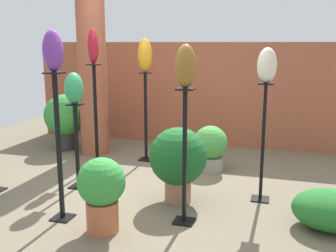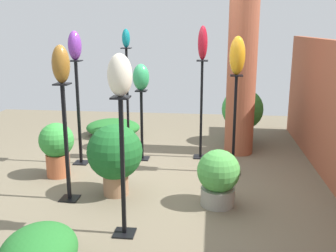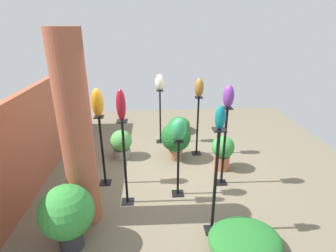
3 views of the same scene
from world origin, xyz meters
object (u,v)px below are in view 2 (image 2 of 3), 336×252
art_vase_teal (126,38)px  potted_plant_front_left (242,111)px  potted_plant_front_right (57,146)px  art_vase_jade (141,77)px  potted_plant_back_center (218,176)px  pedestal_teal (128,99)px  art_vase_amber (237,56)px  art_vase_ruby (203,43)px  pedestal_ruby (201,114)px  pedestal_bronze (66,148)px  art_vase_bronze (61,64)px  art_vase_violet (75,46)px  pedestal_violet (79,117)px  art_vase_ivory (120,75)px  potted_plant_mid_left (115,154)px  brick_pillar (242,64)px  pedestal_amber (234,129)px  pedestal_ivory (123,174)px  pedestal_jade (142,128)px

art_vase_teal → potted_plant_front_left: bearing=94.7°
art_vase_teal → potted_plant_front_right: size_ratio=0.42×
art_vase_jade → potted_plant_back_center: bearing=37.4°
pedestal_teal → art_vase_jade: size_ratio=4.25×
art_vase_amber → art_vase_ruby: art_vase_ruby is taller
pedestal_ruby → art_vase_teal: bearing=-120.2°
pedestal_bronze → potted_plant_front_right: size_ratio=1.86×
potted_plant_back_center → art_vase_bronze: bearing=-88.4°
art_vase_violet → potted_plant_front_right: bearing=-14.9°
pedestal_violet → pedestal_teal: pedestal_teal is taller
pedestal_bronze → art_vase_bronze: 0.92m
pedestal_teal → potted_plant_front_right: (1.70, -0.58, -0.33)m
art_vase_bronze → art_vase_ivory: bearing=48.9°
pedestal_bronze → art_vase_amber: size_ratio=2.75×
potted_plant_mid_left → pedestal_bronze: bearing=-68.4°
pedestal_ruby → potted_plant_front_right: pedestal_ruby is taller
brick_pillar → pedestal_violet: bearing=-71.3°
art_vase_violet → potted_plant_front_left: (-1.34, 2.37, -1.13)m
brick_pillar → pedestal_amber: brick_pillar is taller
pedestal_teal → art_vase_ivory: bearing=11.3°
art_vase_ivory → art_vase_bronze: 1.06m
potted_plant_front_left → potted_plant_front_right: potted_plant_front_left is taller
art_vase_amber → art_vase_jade: art_vase_amber is taller
art_vase_jade → potted_plant_front_right: art_vase_jade is taller
pedestal_ruby → art_vase_violet: (0.45, -1.71, 1.00)m
pedestal_ivory → pedestal_bronze: size_ratio=0.99×
pedestal_violet → potted_plant_back_center: size_ratio=2.34×
pedestal_ivory → art_vase_amber: art_vase_amber is taller
art_vase_ruby → brick_pillar: bearing=118.9°
potted_plant_front_left → potted_plant_front_right: bearing=-53.5°
pedestal_ivory → pedestal_amber: size_ratio=1.00×
potted_plant_back_center → potted_plant_front_left: (-2.50, 0.43, 0.21)m
pedestal_bronze → pedestal_teal: bearing=175.7°
pedestal_jade → potted_plant_mid_left: size_ratio=1.23×
pedestal_bronze → art_vase_teal: 2.65m
art_vase_bronze → potted_plant_mid_left: size_ratio=0.48×
pedestal_violet → pedestal_teal: 1.27m
pedestal_ruby → potted_plant_mid_left: size_ratio=1.73×
brick_pillar → art_vase_jade: brick_pillar is taller
pedestal_violet → pedestal_ruby: (-0.45, 1.71, -0.01)m
pedestal_jade → art_vase_violet: size_ratio=2.65×
art_vase_jade → art_vase_bronze: (1.49, -0.58, 0.31)m
pedestal_amber → potted_plant_back_center: size_ratio=2.10×
art_vase_bronze → potted_plant_back_center: bearing=91.6°
art_vase_ivory → pedestal_jade: bearing=-174.4°
art_vase_bronze → pedestal_ivory: bearing=48.9°
art_vase_violet → art_vase_amber: 2.17m
pedestal_ruby → pedestal_jade: bearing=-79.0°
art_vase_ivory → art_vase_ruby: size_ratio=0.78×
potted_plant_front_right → art_vase_ruby: bearing=117.6°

